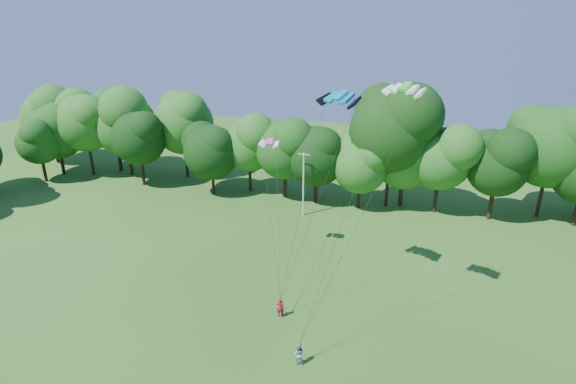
% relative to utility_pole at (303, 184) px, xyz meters
% --- Properties ---
extents(utility_pole, '(1.47, 0.35, 7.42)m').
position_rel_utility_pole_xyz_m(utility_pole, '(0.00, 0.00, 0.00)').
color(utility_pole, silver).
rests_on(utility_pole, ground).
extents(kite_flyer_left, '(0.61, 0.43, 1.59)m').
position_rel_utility_pole_xyz_m(kite_flyer_left, '(3.44, -18.77, -3.04)').
color(kite_flyer_left, maroon).
rests_on(kite_flyer_left, ground).
extents(kite_flyer_right, '(0.83, 0.69, 1.53)m').
position_rel_utility_pole_xyz_m(kite_flyer_right, '(6.12, -23.10, -3.07)').
color(kite_flyer_right, '#909FC8').
rests_on(kite_flyer_right, ground).
extents(kite_teal, '(3.41, 2.51, 0.65)m').
position_rel_utility_pole_xyz_m(kite_teal, '(6.27, -13.40, 11.99)').
color(kite_teal, '#0582A4').
rests_on(kite_teal, ground).
extents(kite_green, '(2.85, 2.05, 0.48)m').
position_rel_utility_pole_xyz_m(kite_green, '(10.88, -15.94, 13.14)').
color(kite_green, '#22E530').
rests_on(kite_green, ground).
extents(kite_pink, '(1.87, 1.00, 0.41)m').
position_rel_utility_pole_xyz_m(kite_pink, '(-0.46, -9.80, 7.19)').
color(kite_pink, '#FD46AD').
rests_on(kite_pink, ground).
extents(tree_back_west, '(8.83, 8.83, 12.85)m').
position_rel_utility_pole_xyz_m(tree_back_west, '(-30.32, 7.81, 4.19)').
color(tree_back_west, '#392217').
rests_on(tree_back_west, ground).
extents(tree_back_center, '(10.73, 10.73, 15.60)m').
position_rel_utility_pole_xyz_m(tree_back_center, '(8.77, 5.68, 5.91)').
color(tree_back_center, '#302012').
rests_on(tree_back_center, ground).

